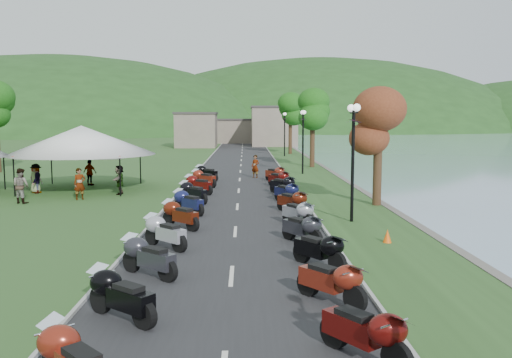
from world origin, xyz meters
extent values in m
cube|color=#29292B|center=(0.00, 40.00, 0.01)|extent=(7.00, 120.00, 0.02)
cube|color=gray|center=(-2.00, 85.00, 2.50)|extent=(18.00, 16.00, 5.00)
imported|color=slate|center=(-8.69, 24.67, 0.00)|extent=(0.79, 0.73, 1.75)
imported|color=slate|center=(-11.39, 23.45, 0.00)|extent=(1.03, 0.82, 1.86)
imported|color=slate|center=(-12.03, 27.23, 0.00)|extent=(0.62, 1.20, 1.78)
camera|label=1|loc=(0.39, -4.98, 4.49)|focal=38.00mm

